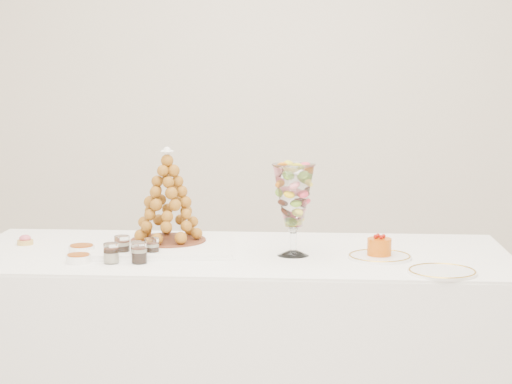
{
  "coord_description": "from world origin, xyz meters",
  "views": [
    {
      "loc": [
        0.25,
        -3.0,
        1.45
      ],
      "look_at": [
        0.03,
        0.22,
        1.0
      ],
      "focal_mm": 60.0,
      "sensor_mm": 36.0,
      "label": 1
    }
  ],
  "objects": [
    {
      "name": "croquembouche",
      "position": [
        -0.32,
        0.24,
        0.98
      ],
      "size": [
        0.29,
        0.29,
        0.37
      ],
      "rotation": [
        0.0,
        0.0,
        0.18
      ],
      "color": "brown",
      "rests_on": "lace_tray"
    },
    {
      "name": "verrine_b",
      "position": [
        -0.39,
        -0.0,
        0.81
      ],
      "size": [
        0.05,
        0.05,
        0.06
      ],
      "primitive_type": "cylinder",
      "rotation": [
        0.0,
        0.0,
        0.13
      ],
      "color": "white",
      "rests_on": "buffet_table"
    },
    {
      "name": "verrine_c",
      "position": [
        -0.34,
        0.03,
        0.81
      ],
      "size": [
        0.06,
        0.06,
        0.07
      ],
      "primitive_type": "cylinder",
      "rotation": [
        0.0,
        0.0,
        -0.27
      ],
      "color": "white",
      "rests_on": "buffet_table"
    },
    {
      "name": "macaron_vase",
      "position": [
        0.17,
        0.09,
        1.0
      ],
      "size": [
        0.15,
        0.15,
        0.34
      ],
      "color": "white",
      "rests_on": "buffet_table"
    },
    {
      "name": "verrine_a",
      "position": [
        -0.45,
        0.03,
        0.82
      ],
      "size": [
        0.06,
        0.06,
        0.08
      ],
      "primitive_type": "cylinder",
      "rotation": [
        0.0,
        0.0,
        -0.1
      ],
      "color": "white",
      "rests_on": "buffet_table"
    },
    {
      "name": "ramekin_back",
      "position": [
        -0.62,
        0.07,
        0.79
      ],
      "size": [
        0.1,
        0.1,
        0.03
      ],
      "primitive_type": "cylinder",
      "color": "white",
      "rests_on": "buffet_table"
    },
    {
      "name": "spare_plate",
      "position": [
        0.68,
        -0.16,
        0.78
      ],
      "size": [
        0.23,
        0.23,
        0.01
      ],
      "primitive_type": "cylinder",
      "color": "white",
      "rests_on": "buffet_table"
    },
    {
      "name": "verrine_e",
      "position": [
        -0.37,
        -0.08,
        0.82
      ],
      "size": [
        0.06,
        0.06,
        0.07
      ],
      "primitive_type": "cylinder",
      "rotation": [
        0.0,
        0.0,
        0.05
      ],
      "color": "white",
      "rests_on": "buffet_table"
    },
    {
      "name": "buffet_table",
      "position": [
        -0.04,
        0.14,
        0.39
      ],
      "size": [
        2.05,
        0.82,
        0.78
      ],
      "rotation": [
        0.0,
        0.0,
        0.0
      ],
      "color": "white",
      "rests_on": "ground"
    },
    {
      "name": "ramekin_front",
      "position": [
        -0.59,
        -0.08,
        0.79
      ],
      "size": [
        0.09,
        0.09,
        0.03
      ],
      "primitive_type": "cylinder",
      "color": "white",
      "rests_on": "buffet_table"
    },
    {
      "name": "lace_tray",
      "position": [
        -0.35,
        0.18,
        0.79
      ],
      "size": [
        0.62,
        0.49,
        0.02
      ],
      "primitive_type": "cube",
      "rotation": [
        0.0,
        0.0,
        0.11
      ],
      "color": "white",
      "rests_on": "buffet_table"
    },
    {
      "name": "mousse_cake",
      "position": [
        0.49,
        0.07,
        0.82
      ],
      "size": [
        0.09,
        0.09,
        0.08
      ],
      "color": "#C45409",
      "rests_on": "cake_plate"
    },
    {
      "name": "verrine_d",
      "position": [
        -0.47,
        -0.08,
        0.82
      ],
      "size": [
        0.07,
        0.07,
        0.07
      ],
      "primitive_type": "cylinder",
      "rotation": [
        0.0,
        0.0,
        -0.27
      ],
      "color": "white",
      "rests_on": "buffet_table"
    },
    {
      "name": "pink_tart",
      "position": [
        -0.88,
        0.22,
        0.8
      ],
      "size": [
        0.06,
        0.06,
        0.04
      ],
      "color": "tan",
      "rests_on": "buffet_table"
    },
    {
      "name": "cake_plate",
      "position": [
        0.49,
        0.06,
        0.78
      ],
      "size": [
        0.23,
        0.23,
        0.01
      ],
      "primitive_type": "cylinder",
      "color": "white",
      "rests_on": "buffet_table"
    }
  ]
}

